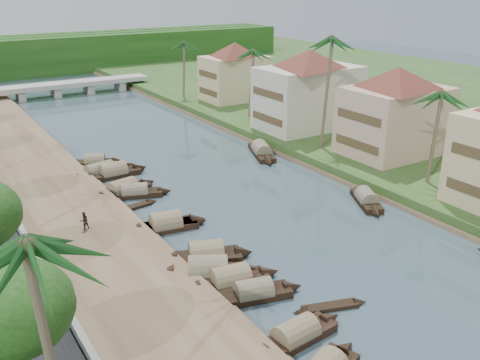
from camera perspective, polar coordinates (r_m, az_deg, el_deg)
ground at (r=41.76m, az=10.95°, el=-8.16°), size 220.00×220.00×0.00m
left_bank at (r=51.04m, az=-18.70°, el=-2.91°), size 10.00×180.00×0.80m
right_bank at (r=67.14m, az=11.41°, el=3.59°), size 16.00×180.00×1.20m
retaining_wall at (r=50.05m, az=-23.46°, el=-2.85°), size 0.40×180.00×1.10m
treeline at (r=129.73m, az=-21.03°, el=12.34°), size 120.00×14.00×8.00m
bridge at (r=103.09m, az=-17.49°, el=9.61°), size 28.00×4.00×2.40m
building_mid at (r=62.42m, az=16.22°, el=7.15°), size 14.11×14.11×9.70m
building_far at (r=71.55m, az=7.32°, el=9.66°), size 15.59×15.59×10.20m
building_distant at (r=88.26m, az=-0.56°, el=11.57°), size 12.62×12.62×9.20m
sampan_2 at (r=32.53m, az=5.95°, el=-16.22°), size 7.63×2.21×2.01m
sampan_3 at (r=36.07m, az=1.44°, el=-12.00°), size 7.30×3.15×1.97m
sampan_4 at (r=37.41m, az=-1.03°, el=-10.68°), size 7.78×2.82×2.17m
sampan_5 at (r=40.51m, az=-3.64°, el=-8.07°), size 7.59×4.23×2.35m
sampan_6 at (r=38.45m, az=-3.43°, el=-9.76°), size 8.10×5.46×2.41m
sampan_7 at (r=45.78m, az=-7.74°, el=-4.69°), size 7.11×3.29×1.91m
sampan_8 at (r=45.63m, az=-7.92°, el=-4.77°), size 7.57×2.79×2.28m
sampan_9 at (r=52.85m, az=-11.17°, el=-1.35°), size 7.36×3.82×1.90m
sampan_10 at (r=53.70m, az=-12.37°, el=-1.07°), size 8.06×3.52×2.18m
sampan_11 at (r=58.67m, az=-13.37°, el=0.73°), size 8.07×2.23×2.29m
sampan_12 at (r=59.38m, az=-14.70°, el=0.85°), size 8.77×3.21×2.07m
sampan_13 at (r=62.82m, az=-15.22°, el=1.88°), size 6.64×3.84×1.87m
sampan_15 at (r=51.63m, az=13.34°, el=-2.06°), size 4.64×7.19×1.99m
sampan_16 at (r=64.30m, az=2.33°, el=3.05°), size 5.07×9.42×2.29m
canoe_1 at (r=35.77m, az=9.60°, el=-13.23°), size 5.14×2.36×0.83m
canoe_2 at (r=50.12m, az=-11.75°, el=-3.02°), size 6.12×1.78×0.88m
palm_1 at (r=53.38m, az=20.46°, el=8.42°), size 3.20×3.20×10.26m
palm_2 at (r=62.06m, az=9.36°, el=14.36°), size 3.20×3.20×14.01m
palm_3 at (r=76.66m, az=1.11°, el=13.44°), size 3.20×3.20×10.76m
palm_4 at (r=19.13m, az=-20.65°, el=-6.77°), size 3.20×3.20×11.90m
palm_7 at (r=90.64m, az=-6.19°, el=14.21°), size 3.20×3.20×10.37m
tree_1 at (r=25.92m, az=-23.91°, el=-12.85°), size 5.15×5.15×7.12m
tree_6 at (r=77.72m, az=8.35°, el=10.47°), size 4.31×4.31×7.05m
person_far at (r=45.13m, az=-16.30°, el=-4.16°), size 0.84×0.72×1.51m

